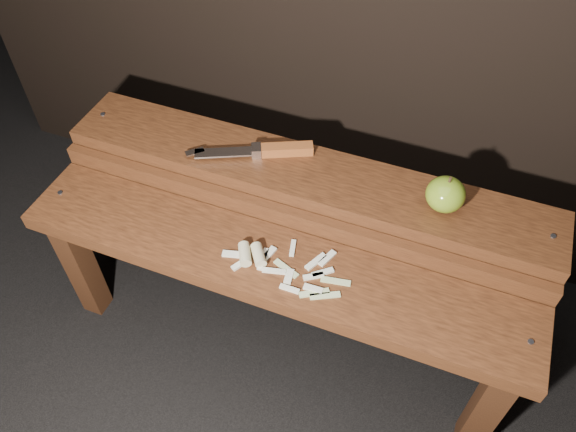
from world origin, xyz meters
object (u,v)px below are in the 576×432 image
(bench_rear_tier, at_px, (304,196))
(apple, at_px, (446,194))
(bench_front_tier, at_px, (269,280))
(knife, at_px, (271,150))

(bench_rear_tier, bearing_deg, apple, 0.76)
(bench_front_tier, distance_m, apple, 0.44)
(bench_front_tier, bearing_deg, bench_rear_tier, 90.00)
(bench_rear_tier, relative_size, apple, 13.36)
(bench_front_tier, distance_m, knife, 0.31)
(bench_rear_tier, bearing_deg, knife, 165.89)
(bench_front_tier, relative_size, knife, 4.16)
(bench_rear_tier, height_order, apple, apple)
(apple, distance_m, knife, 0.42)
(apple, bearing_deg, knife, 177.31)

